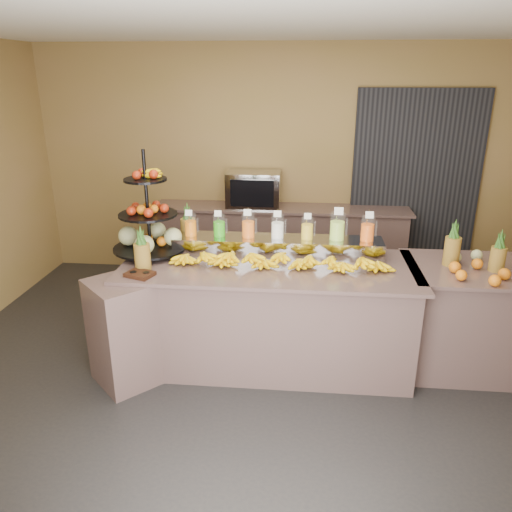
# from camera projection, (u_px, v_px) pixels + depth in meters

# --- Properties ---
(ground) EXTENTS (6.00, 6.00, 0.00)m
(ground) POSITION_uv_depth(u_px,v_px,m) (266.00, 379.00, 4.25)
(ground) COLOR black
(ground) RESTS_ON ground
(room_envelope) EXTENTS (6.04, 5.02, 2.82)m
(room_envelope) POSITION_uv_depth(u_px,v_px,m) (296.00, 144.00, 4.32)
(room_envelope) COLOR olive
(room_envelope) RESTS_ON ground
(buffet_counter) EXTENTS (2.75, 1.25, 0.93)m
(buffet_counter) POSITION_uv_depth(u_px,v_px,m) (255.00, 316.00, 4.35)
(buffet_counter) COLOR gray
(buffet_counter) RESTS_ON ground
(right_counter) EXTENTS (1.08, 0.88, 0.93)m
(right_counter) POSITION_uv_depth(u_px,v_px,m) (465.00, 317.00, 4.31)
(right_counter) COLOR gray
(right_counter) RESTS_ON ground
(back_ledge) EXTENTS (3.10, 0.55, 0.93)m
(back_ledge) POSITION_uv_depth(u_px,v_px,m) (280.00, 243.00, 6.20)
(back_ledge) COLOR gray
(back_ledge) RESTS_ON ground
(pitcher_tray) EXTENTS (1.85, 0.30, 0.15)m
(pitcher_tray) POSITION_uv_depth(u_px,v_px,m) (277.00, 246.00, 4.45)
(pitcher_tray) COLOR gray
(pitcher_tray) RESTS_ON buffet_counter
(juice_pitcher_orange_a) EXTENTS (0.11, 0.11, 0.26)m
(juice_pitcher_orange_a) POSITION_uv_depth(u_px,v_px,m) (191.00, 226.00, 4.46)
(juice_pitcher_orange_a) COLOR silver
(juice_pitcher_orange_a) RESTS_ON pitcher_tray
(juice_pitcher_green) EXTENTS (0.11, 0.11, 0.26)m
(juice_pitcher_green) POSITION_uv_depth(u_px,v_px,m) (219.00, 227.00, 4.44)
(juice_pitcher_green) COLOR silver
(juice_pitcher_green) RESTS_ON pitcher_tray
(juice_pitcher_orange_b) EXTENTS (0.12, 0.12, 0.28)m
(juice_pitcher_orange_b) POSITION_uv_depth(u_px,v_px,m) (248.00, 227.00, 4.41)
(juice_pitcher_orange_b) COLOR silver
(juice_pitcher_orange_b) RESTS_ON pitcher_tray
(juice_pitcher_milk) EXTENTS (0.11, 0.12, 0.27)m
(juice_pitcher_milk) POSITION_uv_depth(u_px,v_px,m) (278.00, 228.00, 4.39)
(juice_pitcher_milk) COLOR silver
(juice_pitcher_milk) RESTS_ON pitcher_tray
(juice_pitcher_lemon) EXTENTS (0.11, 0.11, 0.26)m
(juice_pitcher_lemon) POSITION_uv_depth(u_px,v_px,m) (307.00, 229.00, 4.37)
(juice_pitcher_lemon) COLOR silver
(juice_pitcher_lemon) RESTS_ON pitcher_tray
(juice_pitcher_lime) EXTENTS (0.13, 0.14, 0.32)m
(juice_pitcher_lime) POSITION_uv_depth(u_px,v_px,m) (337.00, 228.00, 4.33)
(juice_pitcher_lime) COLOR silver
(juice_pitcher_lime) RESTS_ON pitcher_tray
(juice_pitcher_orange_c) EXTENTS (0.12, 0.12, 0.29)m
(juice_pitcher_orange_c) POSITION_uv_depth(u_px,v_px,m) (367.00, 230.00, 4.32)
(juice_pitcher_orange_c) COLOR silver
(juice_pitcher_orange_c) RESTS_ON pitcher_tray
(banana_heap) EXTENTS (1.85, 0.17, 0.15)m
(banana_heap) POSITION_uv_depth(u_px,v_px,m) (280.00, 257.00, 4.17)
(banana_heap) COLOR #EAB10B
(banana_heap) RESTS_ON buffet_counter
(fruit_stand) EXTENTS (0.79, 0.79, 0.92)m
(fruit_stand) POSITION_uv_depth(u_px,v_px,m) (154.00, 228.00, 4.41)
(fruit_stand) COLOR black
(fruit_stand) RESTS_ON buffet_counter
(condiment_caddy) EXTENTS (0.25, 0.22, 0.03)m
(condiment_caddy) POSITION_uv_depth(u_px,v_px,m) (140.00, 274.00, 3.98)
(condiment_caddy) COLOR black
(condiment_caddy) RESTS_ON buffet_counter
(pineapple_left_a) EXTENTS (0.13, 0.13, 0.38)m
(pineapple_left_a) POSITION_uv_depth(u_px,v_px,m) (142.00, 253.00, 4.06)
(pineapple_left_a) COLOR brown
(pineapple_left_a) RESTS_ON buffet_counter
(pineapple_left_b) EXTENTS (0.14, 0.14, 0.41)m
(pineapple_left_b) POSITION_uv_depth(u_px,v_px,m) (188.00, 229.00, 4.66)
(pineapple_left_b) COLOR brown
(pineapple_left_b) RESTS_ON buffet_counter
(right_fruit_pile) EXTENTS (0.46, 0.44, 0.24)m
(right_fruit_pile) POSITION_uv_depth(u_px,v_px,m) (475.00, 263.00, 4.03)
(right_fruit_pile) COLOR brown
(right_fruit_pile) RESTS_ON right_counter
(oven_warmer) EXTENTS (0.64, 0.45, 0.42)m
(oven_warmer) POSITION_uv_depth(u_px,v_px,m) (254.00, 189.00, 5.99)
(oven_warmer) COLOR gray
(oven_warmer) RESTS_ON back_ledge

